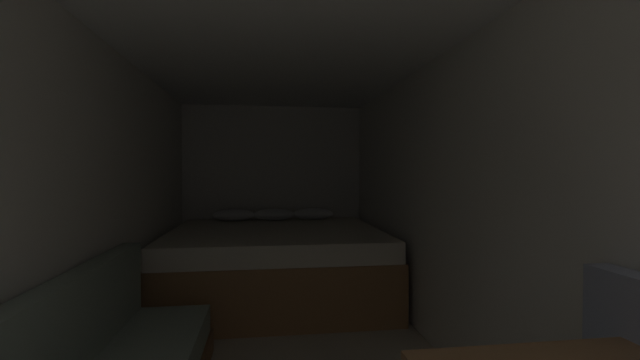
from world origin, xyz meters
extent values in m
cube|color=silver|center=(0.00, 4.88, 1.07)|extent=(2.36, 0.05, 2.15)
cube|color=silver|center=(-1.15, 2.20, 1.07)|extent=(0.05, 5.31, 2.15)
cube|color=silver|center=(1.15, 2.20, 1.07)|extent=(0.05, 5.31, 2.15)
cube|color=white|center=(0.00, 2.20, 2.17)|extent=(2.36, 5.31, 0.05)
cube|color=olive|center=(0.00, 3.82, 0.27)|extent=(2.14, 1.96, 0.53)
cube|color=beige|center=(0.00, 3.82, 0.63)|extent=(2.10, 1.92, 0.18)
ellipsoid|color=white|center=(-0.48, 4.59, 0.79)|extent=(0.50, 0.32, 0.14)
ellipsoid|color=white|center=(0.48, 4.59, 0.79)|extent=(0.50, 0.32, 0.14)
ellipsoid|color=white|center=(0.00, 4.59, 0.79)|extent=(0.50, 0.32, 0.14)
cube|color=gray|center=(-1.05, 1.37, 0.58)|extent=(0.12, 2.54, 0.46)
camera|label=1|loc=(-0.12, -0.38, 1.31)|focal=22.80mm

